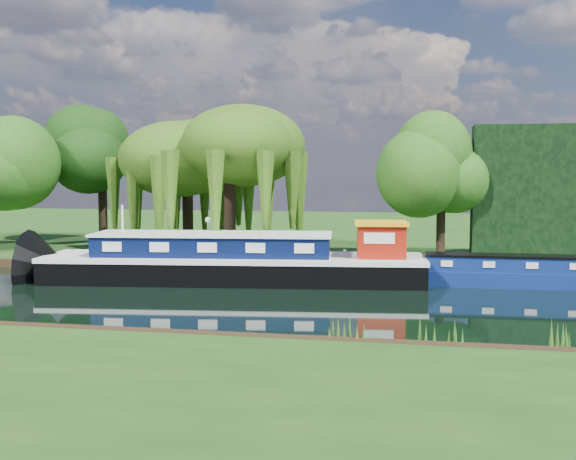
% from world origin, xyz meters
% --- Properties ---
extents(ground, '(120.00, 120.00, 0.00)m').
position_xyz_m(ground, '(0.00, 0.00, 0.00)').
color(ground, black).
extents(far_bank, '(120.00, 52.00, 0.45)m').
position_xyz_m(far_bank, '(0.00, 34.00, 0.23)').
color(far_bank, '#193E11').
rests_on(far_bank, ground).
extents(dutch_barge, '(20.14, 6.81, 4.17)m').
position_xyz_m(dutch_barge, '(3.72, 5.27, 1.03)').
color(dutch_barge, black).
rests_on(dutch_barge, ground).
extents(narrowboat, '(11.68, 2.12, 1.70)m').
position_xyz_m(narrowboat, '(17.49, 6.58, 0.61)').
color(narrowboat, navy).
rests_on(narrowboat, ground).
extents(red_dinghy, '(4.11, 3.35, 0.75)m').
position_xyz_m(red_dinghy, '(-6.74, 6.83, 0.00)').
color(red_dinghy, maroon).
rests_on(red_dinghy, ground).
extents(white_cruiser, '(2.36, 2.06, 1.19)m').
position_xyz_m(white_cruiser, '(15.50, 6.50, 0.00)').
color(white_cruiser, silver).
rests_on(white_cruiser, ground).
extents(willow_left, '(6.79, 6.79, 8.13)m').
position_xyz_m(willow_left, '(-1.96, 13.90, 6.36)').
color(willow_left, black).
rests_on(willow_left, far_bank).
extents(willow_right, '(6.96, 6.96, 8.48)m').
position_xyz_m(willow_right, '(1.65, 11.26, 6.64)').
color(willow_right, black).
rests_on(willow_right, far_bank).
extents(tree_far_mid, '(5.57, 5.57, 9.12)m').
position_xyz_m(tree_far_mid, '(-9.70, 17.59, 6.73)').
color(tree_far_mid, black).
rests_on(tree_far_mid, far_bank).
extents(tree_far_right, '(4.63, 4.63, 7.58)m').
position_xyz_m(tree_far_right, '(14.19, 12.80, 5.67)').
color(tree_far_right, black).
rests_on(tree_far_right, far_bank).
extents(conifer_hedge, '(6.00, 3.00, 8.00)m').
position_xyz_m(conifer_hedge, '(19.00, 14.00, 4.45)').
color(conifer_hedge, black).
rests_on(conifer_hedge, far_bank).
extents(lamppost, '(0.36, 0.36, 2.56)m').
position_xyz_m(lamppost, '(0.50, 10.50, 2.42)').
color(lamppost, silver).
rests_on(lamppost, far_bank).
extents(mooring_posts, '(19.16, 0.16, 1.00)m').
position_xyz_m(mooring_posts, '(-0.50, 8.40, 0.95)').
color(mooring_posts, silver).
rests_on(mooring_posts, far_bank).
extents(reeds_near, '(33.70, 1.50, 1.10)m').
position_xyz_m(reeds_near, '(6.87, -7.57, 0.55)').
color(reeds_near, '#285516').
rests_on(reeds_near, ground).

